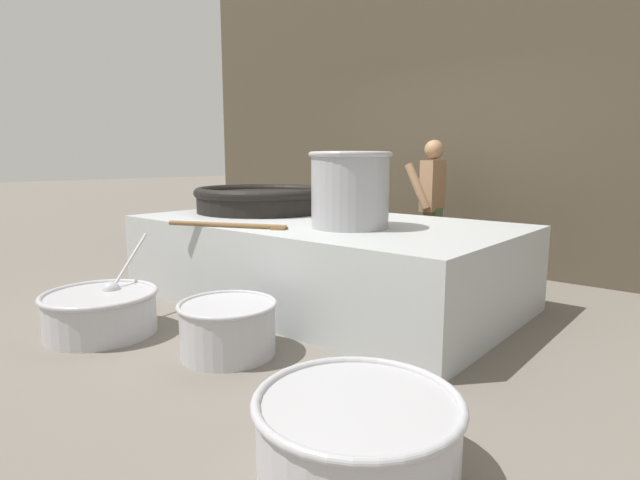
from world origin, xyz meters
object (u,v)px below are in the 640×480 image
Objects in this scene: prep_bowl_extra at (228,326)px; prep_bowl_vegetables at (101,310)px; stock_pot at (350,188)px; prep_bowl_meat at (358,432)px; giant_wok_near at (263,198)px; cook at (431,203)px.

prep_bowl_vegetables is at bearing -161.19° from prep_bowl_extra.
stock_pot is at bearing 54.50° from prep_bowl_vegetables.
prep_bowl_vegetables is at bearing -125.50° from stock_pot.
prep_bowl_vegetables reaches higher than prep_bowl_meat.
stock_pot is 2.38m from prep_bowl_meat.
stock_pot is 1.02× the size of prep_bowl_extra.
giant_wok_near is 1.57m from stock_pot.
stock_pot is at bearing -15.77° from giant_wok_near.
cook is at bearing 73.83° from prep_bowl_vegetables.
prep_bowl_extra reaches higher than prep_bowl_meat.
stock_pot is 0.67× the size of prep_bowl_vegetables.
prep_bowl_vegetables is (-1.14, -1.60, -0.89)m from stock_pot.
giant_wok_near is 2.18m from prep_bowl_vegetables.
prep_bowl_meat is at bearing 105.23° from cook.
cook is 2.28× the size of prep_bowl_extra.
prep_bowl_extra is (1.06, 0.36, 0.02)m from prep_bowl_vegetables.
cook is at bearing 44.82° from giant_wok_near.
giant_wok_near is 2.14× the size of stock_pot.
prep_bowl_vegetables is 1.53× the size of prep_bowl_extra.
prep_bowl_extra is (-1.45, 0.50, 0.01)m from prep_bowl_meat.
prep_bowl_vegetables is (-0.97, -3.35, -0.64)m from cook.
stock_pot reaches higher than prep_bowl_extra.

